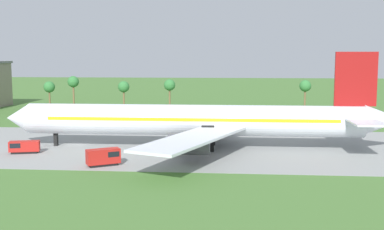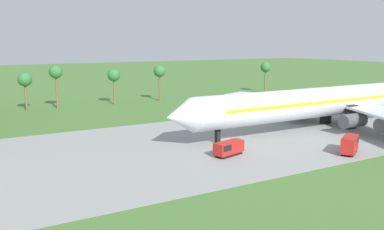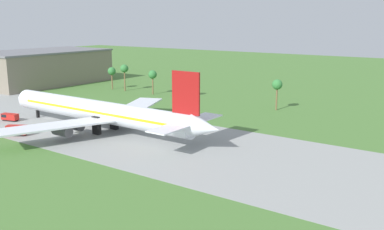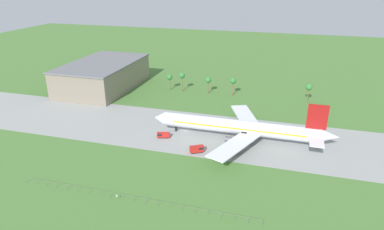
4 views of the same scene
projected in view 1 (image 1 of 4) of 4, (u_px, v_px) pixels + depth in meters
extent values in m
plane|color=#477233|center=(77.00, 145.00, 99.47)|extent=(600.00, 600.00, 0.00)
cube|color=gray|center=(77.00, 145.00, 99.47)|extent=(320.00, 44.00, 0.02)
cylinder|color=silver|center=(192.00, 120.00, 95.27)|extent=(66.45, 6.10, 6.10)
cone|color=silver|center=(18.00, 118.00, 98.22)|extent=(4.88, 5.98, 5.98)
cone|color=silver|center=(384.00, 120.00, 92.16)|extent=(7.63, 5.80, 5.80)
cube|color=yellow|center=(192.00, 118.00, 95.22)|extent=(56.48, 6.22, 0.61)
cube|color=maroon|center=(356.00, 79.00, 91.67)|extent=(7.93, 0.50, 10.37)
cube|color=silver|center=(356.00, 117.00, 92.54)|extent=(5.49, 24.40, 0.30)
cube|color=silver|center=(194.00, 138.00, 80.73)|extent=(18.38, 30.26, 0.44)
cube|color=silver|center=(204.00, 116.00, 109.83)|extent=(18.38, 30.26, 0.44)
cylinder|color=#4C4C51|center=(183.00, 140.00, 88.47)|extent=(5.49, 2.75, 2.75)
cylinder|color=#4C4C51|center=(194.00, 147.00, 82.23)|extent=(5.49, 2.75, 2.75)
cylinder|color=#4C4C51|center=(190.00, 129.00, 102.95)|extent=(5.49, 2.75, 2.75)
cylinder|color=#4C4C51|center=(203.00, 125.00, 108.78)|extent=(5.49, 2.75, 2.75)
cube|color=black|center=(56.00, 134.00, 97.96)|extent=(0.70, 0.90, 5.01)
cube|color=black|center=(208.00, 139.00, 92.07)|extent=(2.40, 1.20, 5.01)
cube|color=black|center=(209.00, 133.00, 98.70)|extent=(2.40, 1.20, 5.01)
cube|color=black|center=(25.00, 152.00, 90.73)|extent=(4.97, 2.93, 0.40)
cube|color=#B21E19|center=(24.00, 146.00, 90.58)|extent=(5.82, 3.33, 1.91)
cube|color=black|center=(16.00, 145.00, 90.29)|extent=(2.38, 2.46, 0.90)
cube|color=black|center=(103.00, 165.00, 80.38)|extent=(4.95, 3.93, 0.40)
cube|color=#B21E19|center=(103.00, 156.00, 80.20)|extent=(5.77, 4.52, 2.45)
cube|color=black|center=(112.00, 153.00, 80.81)|extent=(2.70, 2.74, 0.90)
cylinder|color=brown|center=(170.00, 100.00, 151.43)|extent=(0.56, 0.56, 8.53)
sphere|color=#337538|center=(170.00, 85.00, 150.83)|extent=(3.60, 3.60, 3.60)
cylinder|color=brown|center=(305.00, 102.00, 147.97)|extent=(0.56, 0.56, 8.47)
sphere|color=#337538|center=(305.00, 86.00, 147.37)|extent=(3.60, 3.60, 3.60)
cylinder|color=brown|center=(74.00, 98.00, 153.93)|extent=(0.56, 0.56, 9.41)
sphere|color=#337538|center=(73.00, 82.00, 153.28)|extent=(3.60, 3.60, 3.60)
cylinder|color=brown|center=(124.00, 101.00, 152.68)|extent=(0.56, 0.56, 7.90)
sphere|color=#337538|center=(124.00, 87.00, 152.12)|extent=(3.60, 3.60, 3.60)
cylinder|color=brown|center=(50.00, 101.00, 154.70)|extent=(0.56, 0.56, 7.70)
sphere|color=#337538|center=(49.00, 87.00, 154.15)|extent=(3.60, 3.60, 3.60)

